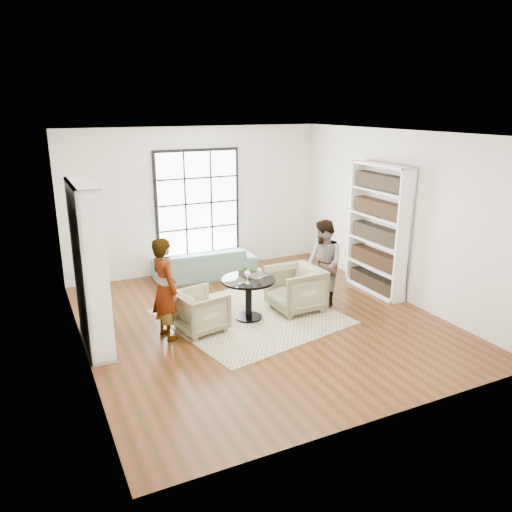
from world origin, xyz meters
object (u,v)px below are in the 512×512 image
armchair_left (201,311)px  wine_glass_right (259,271)px  armchair_right (295,289)px  flower_centerpiece (247,272)px  pedestal_table (249,290)px  sofa (204,263)px  person_right (323,263)px  wine_glass_left (248,274)px  person_left (165,289)px

armchair_left → wine_glass_right: 1.14m
armchair_right → flower_centerpiece: (-0.89, 0.04, 0.43)m
pedestal_table → sofa: size_ratio=0.43×
person_right → wine_glass_left: size_ratio=7.15×
wine_glass_right → person_right: bearing=2.5°
flower_centerpiece → wine_glass_right: bearing=-29.9°
sofa → armchair_left: size_ratio=2.84×
armchair_left → person_right: size_ratio=0.47×
pedestal_table → sofa: (0.06, 2.30, -0.21)m
wine_glass_left → flower_centerpiece: 0.26m
person_right → wine_glass_right: size_ratio=8.37×
wine_glass_left → flower_centerpiece: bearing=67.0°
person_right → wine_glass_left: 1.56m
sofa → wine_glass_right: size_ratio=11.16×
person_left → wine_glass_left: person_left is taller
wine_glass_left → armchair_left: bearing=172.1°
pedestal_table → armchair_right: bearing=0.1°
sofa → person_left: 2.84m
armchair_right → wine_glass_left: bearing=-80.3°
person_right → wine_glass_right: bearing=-78.0°
person_right → person_left: bearing=-78.7°
person_left → flower_centerpiece: (1.40, 0.13, 0.03)m
pedestal_table → sofa: bearing=88.5°
flower_centerpiece → person_left: bearing=-174.6°
armchair_right → wine_glass_right: (-0.72, -0.06, 0.45)m
armchair_right → flower_centerpiece: size_ratio=3.79×
sofa → person_right: 2.72m
sofa → person_left: size_ratio=1.30×
pedestal_table → wine_glass_left: 0.41m
person_left → person_right: bearing=-98.1°
sofa → person_left: (-1.47, -2.38, 0.49)m
wine_glass_left → sofa: bearing=86.2°
sofa → flower_centerpiece: bearing=90.8°
armchair_left → sofa: bearing=-32.7°
sofa → person_right: size_ratio=1.33×
pedestal_table → wine_glass_right: wine_glass_right is taller
sofa → person_right: (1.38, -2.30, 0.47)m
pedestal_table → armchair_right: size_ratio=1.04×
pedestal_table → wine_glass_right: size_ratio=4.80×
armchair_right → flower_centerpiece: flower_centerpiece is taller
person_right → flower_centerpiece: person_right is taller
person_left → armchair_right: bearing=-97.7°
person_left → wine_glass_right: bearing=-98.7°
pedestal_table → armchair_left: size_ratio=1.22×
armchair_left → wine_glass_right: bearing=-99.8°
armchair_right → flower_centerpiece: bearing=-94.2°
wine_glass_right → wine_glass_left: bearing=-153.2°
wine_glass_right → flower_centerpiece: (-0.17, 0.10, -0.02)m
person_left → person_right: (2.84, 0.09, -0.02)m
sofa → person_right: bearing=123.4°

